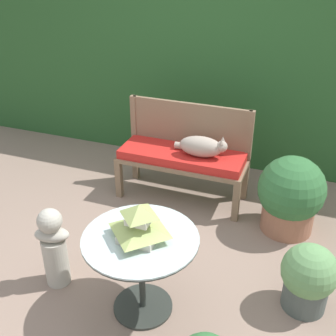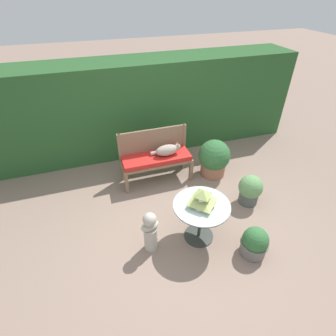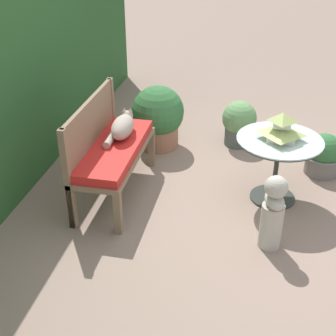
# 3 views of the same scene
# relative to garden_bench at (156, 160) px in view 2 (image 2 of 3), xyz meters

# --- Properties ---
(ground) EXTENTS (30.00, 30.00, 0.00)m
(ground) POSITION_rel_garden_bench_xyz_m (0.06, -1.18, -0.43)
(ground) COLOR gray
(foliage_hedge_back) EXTENTS (6.40, 0.92, 1.83)m
(foliage_hedge_back) POSITION_rel_garden_bench_xyz_m (0.06, 1.30, 0.48)
(foliage_hedge_back) COLOR #285628
(foliage_hedge_back) RESTS_ON ground
(garden_bench) EXTENTS (1.24, 0.46, 0.52)m
(garden_bench) POSITION_rel_garden_bench_xyz_m (0.00, 0.00, 0.00)
(garden_bench) COLOR #7F664C
(garden_bench) RESTS_ON ground
(bench_backrest) EXTENTS (1.24, 0.06, 0.93)m
(bench_backrest) POSITION_rel_garden_bench_xyz_m (-0.00, 0.21, 0.23)
(bench_backrest) COLOR #7F664C
(bench_backrest) RESTS_ON ground
(cat) EXTENTS (0.53, 0.22, 0.21)m
(cat) POSITION_rel_garden_bench_xyz_m (0.20, -0.02, 0.18)
(cat) COLOR #A89989
(cat) RESTS_ON garden_bench
(patio_table) EXTENTS (0.77, 0.77, 0.63)m
(patio_table) POSITION_rel_garden_bench_xyz_m (0.21, -1.47, 0.06)
(patio_table) COLOR #2D332D
(patio_table) RESTS_ON ground
(pagoda_birdhouse) EXTENTS (0.32, 0.32, 0.25)m
(pagoda_birdhouse) POSITION_rel_garden_bench_xyz_m (0.21, -1.47, 0.30)
(pagoda_birdhouse) COLOR beige
(pagoda_birdhouse) RESTS_ON patio_table
(garden_bust) EXTENTS (0.28, 0.21, 0.66)m
(garden_bust) POSITION_rel_garden_bench_xyz_m (-0.50, -1.45, -0.10)
(garden_bust) COLOR #B7B2A3
(garden_bust) RESTS_ON ground
(potted_plant_table_near) EXTENTS (0.39, 0.39, 0.52)m
(potted_plant_table_near) POSITION_rel_garden_bench_xyz_m (1.28, -1.05, -0.17)
(potted_plant_table_near) COLOR #4C5651
(potted_plant_table_near) RESTS_ON ground
(potted_plant_hedge_corner) EXTENTS (0.58, 0.58, 0.71)m
(potted_plant_hedge_corner) POSITION_rel_garden_bench_xyz_m (1.05, -0.17, -0.08)
(potted_plant_hedge_corner) COLOR #9E664C
(potted_plant_hedge_corner) RESTS_ON ground
(potted_plant_path_edge) EXTENTS (0.37, 0.37, 0.43)m
(potted_plant_path_edge) POSITION_rel_garden_bench_xyz_m (0.80, -1.95, -0.23)
(potted_plant_path_edge) COLOR slate
(potted_plant_path_edge) RESTS_ON ground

